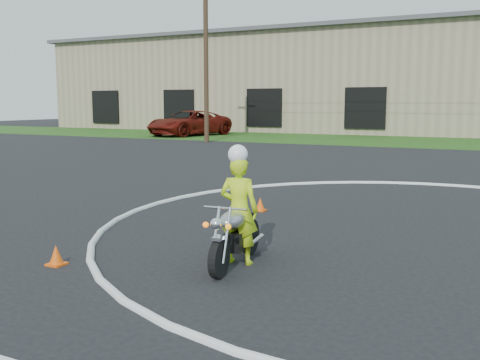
% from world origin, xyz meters
% --- Properties ---
extents(ground, '(120.00, 120.00, 0.00)m').
position_xyz_m(ground, '(0.00, 0.00, 0.00)').
color(ground, black).
rests_on(ground, ground).
extents(primary_motorcycle, '(0.63, 1.81, 0.95)m').
position_xyz_m(primary_motorcycle, '(-2.21, -0.45, 0.46)').
color(primary_motorcycle, black).
rests_on(primary_motorcycle, ground).
extents(rider_primary_grp, '(0.62, 0.44, 1.76)m').
position_xyz_m(rider_primary_grp, '(-2.22, -0.32, 0.85)').
color(rider_primary_grp, '#C2E818').
rests_on(rider_primary_grp, ground).
extents(pickup_grp, '(4.62, 7.12, 1.82)m').
position_xyz_m(pickup_grp, '(-19.42, 26.16, 0.91)').
color(pickup_grp, '#5D110A').
rests_on(pickup_grp, ground).
extents(warehouse, '(41.00, 17.00, 8.30)m').
position_xyz_m(warehouse, '(-18.00, 39.99, 4.16)').
color(warehouse, tan).
rests_on(warehouse, ground).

